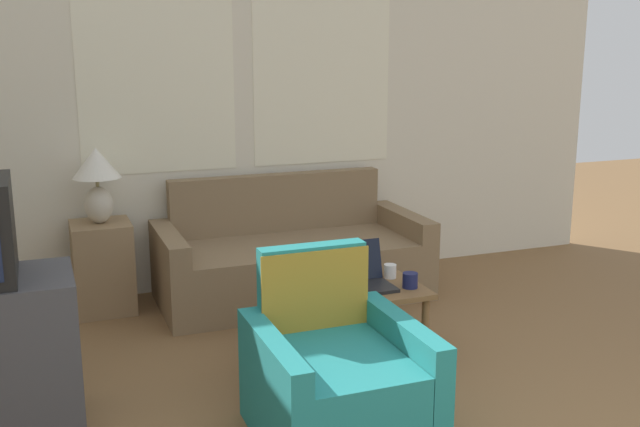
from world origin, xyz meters
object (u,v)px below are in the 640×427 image
cup_white (296,282)px  tv_remote (315,301)px  table_lamp (97,175)px  couch (290,261)px  armchair (335,381)px  cup_navy (390,271)px  laptop (365,277)px  coffee_table (354,299)px  cup_yellow (410,280)px

cup_white → tv_remote: bearing=-82.5°
table_lamp → cup_white: (0.97, -1.23, -0.48)m
couch → armchair: 2.02m
cup_navy → cup_white: 0.61m
laptop → cup_white: bearing=168.5°
table_lamp → cup_navy: table_lamp is taller
tv_remote → cup_navy: bearing=23.7°
couch → cup_white: size_ratio=19.93×
tv_remote → coffee_table: bearing=23.4°
cup_navy → tv_remote: bearing=-156.3°
coffee_table → tv_remote: tv_remote is taller
armchair → table_lamp: size_ratio=1.66×
table_lamp → cup_white: size_ratio=5.35×
couch → cup_white: couch is taller
couch → laptop: (0.07, -1.16, 0.21)m
laptop → cup_navy: (0.21, 0.10, -0.01)m
couch → coffee_table: couch is taller
tv_remote → laptop: bearing=23.0°
armchair → cup_navy: (0.73, 0.90, 0.19)m
cup_yellow → tv_remote: size_ratio=0.57×
cup_yellow → armchair: bearing=-137.5°
armchair → cup_navy: 1.18m
armchair → tv_remote: (0.15, 0.65, 0.16)m
coffee_table → laptop: laptop is taller
armchair → laptop: size_ratio=2.79×
laptop → table_lamp: bearing=136.2°
coffee_table → cup_white: bearing=159.4°
armchair → coffee_table: size_ratio=1.02×
cup_white → tv_remote: size_ratio=0.61×
table_lamp → tv_remote: bearing=-55.8°
couch → cup_white: bearing=-107.1°
couch → cup_yellow: 1.33m
armchair → laptop: 0.98m
armchair → tv_remote: bearing=76.9°
cup_navy → laptop: bearing=-155.1°
coffee_table → cup_white: size_ratio=8.70×
cup_yellow → coffee_table: bearing=166.2°
couch → cup_yellow: size_ratio=21.32×
cup_navy → tv_remote: 0.63m
cup_yellow → table_lamp: bearing=138.3°
laptop → coffee_table: bearing=-158.2°
coffee_table → cup_yellow: bearing=-13.8°
table_lamp → coffee_table: (1.28, -1.35, -0.59)m
coffee_table → cup_navy: 0.34m
coffee_table → cup_navy: size_ratio=9.91×
laptop → cup_yellow: 0.26m
table_lamp → coffee_table: table_lamp is taller
table_lamp → coffee_table: 1.95m
cup_white → armchair: bearing=-97.6°
coffee_table → cup_yellow: size_ratio=9.31×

